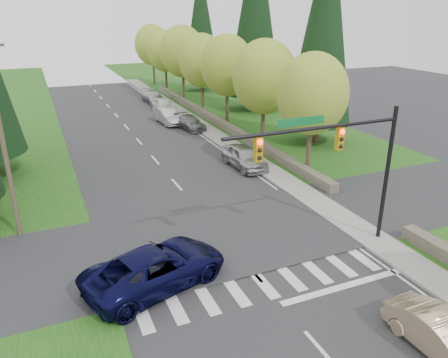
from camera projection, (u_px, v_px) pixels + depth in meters
ground at (307, 333)px, 15.69m from camera, size 120.00×120.00×0.00m
grass_east at (305, 144)px, 37.57m from camera, size 14.00×110.00×0.06m
cross_street at (221, 235)px, 22.54m from camera, size 120.00×8.00×0.10m
sidewalk_east at (231, 145)px, 37.03m from camera, size 1.80×80.00×0.13m
curb_east at (222, 147)px, 36.72m from camera, size 0.20×80.00×0.13m
stone_wall_north at (215, 120)px, 44.40m from camera, size 0.70×40.00×0.70m
traffic_signal at (342, 152)px, 19.33m from camera, size 8.70×0.37×6.80m
utility_pole at (2, 139)px, 20.60m from camera, size 1.60×0.24×10.00m
decid_tree_0 at (313, 94)px, 29.01m from camera, size 4.80×4.80×8.37m
decid_tree_1 at (264, 77)px, 34.97m from camera, size 5.20×5.20×8.80m
decid_tree_2 at (227, 66)px, 40.84m from camera, size 5.00×5.00×8.82m
decid_tree_3 at (202, 61)px, 46.96m from camera, size 5.00×5.00×8.55m
decid_tree_4 at (182, 51)px, 52.84m from camera, size 5.40×5.40×9.18m
decid_tree_5 at (165, 51)px, 58.95m from camera, size 4.80×4.80×8.30m
decid_tree_6 at (152, 45)px, 64.86m from camera, size 5.20×5.20×8.86m
conifer_e_a at (325, 24)px, 34.39m from camera, size 5.44×5.44×17.80m
conifer_e_b at (255, 10)px, 46.37m from camera, size 6.12×6.12×19.80m
conifer_e_c at (201, 21)px, 58.53m from camera, size 5.10×5.10×16.80m
sedan_champagne at (442, 336)px, 14.59m from camera, size 1.60×4.19×1.36m
suv_navy at (156, 268)px, 18.13m from camera, size 6.73×4.58×1.71m
parked_car_a at (244, 157)px, 31.86m from camera, size 2.09×4.79×1.61m
parked_car_b at (190, 122)px, 42.16m from camera, size 2.35×4.58×1.27m
parked_car_c at (168, 116)px, 44.11m from camera, size 2.00×4.76×1.53m
parked_car_d at (163, 105)px, 49.33m from camera, size 1.89×4.39×1.48m
parked_car_e at (153, 96)px, 54.29m from camera, size 2.22×5.00×1.43m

